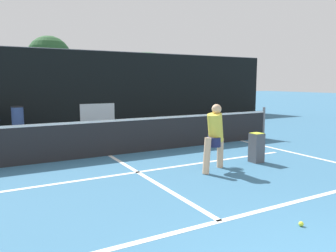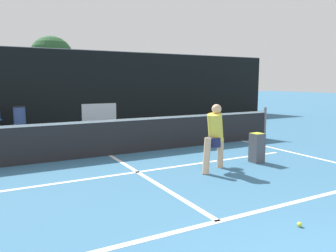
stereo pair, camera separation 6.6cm
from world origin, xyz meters
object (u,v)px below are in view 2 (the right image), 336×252
(parked_car, at_px, (87,106))
(player_practicing, at_px, (215,135))
(ball_hopper, at_px, (257,147))
(trash_bin, at_px, (20,118))

(parked_car, bearing_deg, player_practicing, -91.55)
(player_practicing, distance_m, ball_hopper, 1.38)
(player_practicing, bearing_deg, trash_bin, 85.59)
(player_practicing, bearing_deg, parked_car, 63.07)
(player_practicing, xyz_separation_m, trash_bin, (-3.26, 8.50, -0.29))
(ball_hopper, bearing_deg, trash_bin, 118.53)
(player_practicing, relative_size, trash_bin, 1.50)
(parked_car, bearing_deg, trash_bin, -136.70)
(ball_hopper, bearing_deg, player_practicing, -176.57)
(trash_bin, height_order, parked_car, parked_car)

